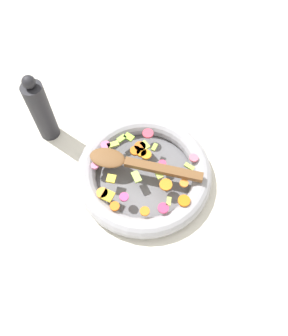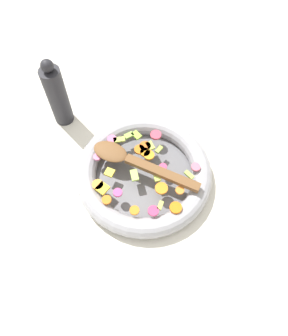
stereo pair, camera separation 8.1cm
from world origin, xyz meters
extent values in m
plane|color=silver|center=(0.00, 0.00, 0.00)|extent=(4.00, 4.00, 0.00)
cylinder|color=slate|center=(0.00, 0.00, 0.01)|extent=(0.30, 0.30, 0.01)
torus|color=#9E9EA5|center=(0.00, 0.00, 0.03)|extent=(0.35, 0.35, 0.05)
cylinder|color=orange|center=(0.02, 0.12, 0.05)|extent=(0.03, 0.03, 0.01)
cylinder|color=orange|center=(0.02, -0.04, 0.05)|extent=(0.03, 0.03, 0.01)
cylinder|color=orange|center=(-0.07, 0.02, 0.05)|extent=(0.04, 0.04, 0.01)
cylinder|color=orange|center=(-0.11, 0.00, 0.05)|extent=(0.02, 0.02, 0.01)
cylinder|color=orange|center=(-0.12, 0.04, 0.05)|extent=(0.03, 0.03, 0.01)
cylinder|color=orange|center=(0.01, -0.04, 0.05)|extent=(0.03, 0.03, 0.01)
cylinder|color=orange|center=(0.06, 0.10, 0.05)|extent=(0.03, 0.03, 0.01)
cylinder|color=orange|center=(-0.05, 0.10, 0.05)|extent=(0.03, 0.03, 0.01)
cylinder|color=orange|center=(0.04, -0.04, 0.05)|extent=(0.03, 0.03, 0.01)
cylinder|color=#D6601B|center=(0.03, -0.05, 0.05)|extent=(0.03, 0.03, 0.01)
cube|color=#B0C652|center=(-0.09, 0.06, 0.05)|extent=(0.02, 0.02, 0.01)
cube|color=#96D23F|center=(0.07, -0.07, 0.05)|extent=(0.03, 0.02, 0.01)
cube|color=#B7CD4D|center=(0.02, -0.06, 0.05)|extent=(0.03, 0.03, 0.01)
cube|color=#B4D75F|center=(0.01, 0.03, 0.05)|extent=(0.03, 0.03, 0.01)
cube|color=#A9CE51|center=(-0.10, -0.05, 0.05)|extent=(0.03, 0.02, 0.01)
cube|color=#B8D754|center=(-0.04, 0.00, 0.05)|extent=(0.03, 0.03, 0.01)
cube|color=#B7C850|center=(0.10, -0.03, 0.05)|extent=(0.03, 0.03, 0.01)
cube|color=#92C04A|center=(0.09, -0.05, 0.05)|extent=(0.02, 0.03, 0.01)
cube|color=#95AE49|center=(0.00, -0.06, 0.05)|extent=(0.01, 0.02, 0.01)
cylinder|color=#DA6393|center=(0.12, -0.02, 0.05)|extent=(0.03, 0.03, 0.01)
cylinder|color=#E66882|center=(-0.10, -0.08, 0.05)|extent=(0.03, 0.03, 0.01)
cylinder|color=#D54183|center=(0.01, 0.09, 0.05)|extent=(0.03, 0.03, 0.01)
cylinder|color=pink|center=(0.11, 0.05, 0.05)|extent=(0.03, 0.03, 0.01)
cylinder|color=#C83867|center=(-0.09, 0.08, 0.05)|extent=(0.03, 0.03, 0.01)
cylinder|color=#DD416D|center=(-0.04, -0.03, 0.05)|extent=(0.02, 0.02, 0.01)
cylinder|color=#D64259|center=(0.03, -0.10, 0.05)|extent=(0.03, 0.03, 0.01)
cube|color=yellow|center=(0.06, 0.06, 0.05)|extent=(0.03, 0.03, 0.01)
cube|color=yellow|center=(0.05, 0.10, 0.05)|extent=(0.03, 0.03, 0.01)
cube|color=brown|center=(-0.05, -0.01, 0.06)|extent=(0.19, 0.06, 0.01)
ellipsoid|color=brown|center=(0.09, 0.02, 0.06)|extent=(0.10, 0.07, 0.01)
cylinder|color=#232328|center=(0.30, -0.02, 0.09)|extent=(0.05, 0.05, 0.19)
sphere|color=#232328|center=(0.30, -0.02, 0.20)|extent=(0.03, 0.03, 0.03)
camera|label=1|loc=(-0.16, 0.36, 0.76)|focal=35.00mm
camera|label=2|loc=(-0.23, 0.32, 0.76)|focal=35.00mm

